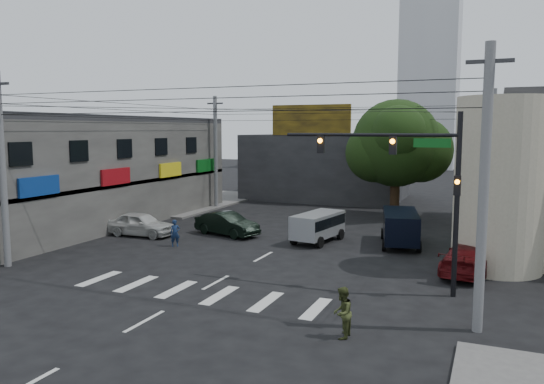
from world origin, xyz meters
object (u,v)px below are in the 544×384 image
Objects in this scene: street_tree at (396,144)px; white_compact at (141,224)px; maroon_sedan at (468,259)px; silver_minivan at (318,228)px; navy_van at (400,229)px; pedestrian_olive at (342,313)px; traffic_gantry at (413,173)px; dark_sedan at (227,224)px; utility_pole_far_right at (491,158)px; traffic_officer at (175,233)px; utility_pole_near_left at (2,171)px; utility_pole_near_right at (484,191)px; utility_pole_far_left at (216,153)px.

street_tree is 19.08m from white_compact.
silver_minivan reaches higher than maroon_sedan.
pedestrian_olive is (0.59, -14.27, -0.14)m from navy_van.
traffic_gantry is 1.58× the size of dark_sedan.
silver_minivan is 14.23m from pedestrian_olive.
utility_pole_far_right reaches higher than traffic_officer.
traffic_officer is 15.15m from pedestrian_olive.
pedestrian_olive reaches higher than dark_sedan.
utility_pole_near_left is (-14.50, -21.50, -0.87)m from street_tree.
street_tree reaches higher than traffic_officer.
pedestrian_olive is at bearing -7.50° from utility_pole_near_left.
utility_pole_near_left is at bearing 113.82° from navy_van.
pedestrian_olive is at bearing -124.21° from dark_sedan.
navy_van is at bearing -43.86° from maroon_sedan.
utility_pole_near_right reaches higher than street_tree.
utility_pole_far_right is (2.68, 17.00, -0.23)m from traffic_gantry.
utility_pole_near_right is at bearing -171.75° from navy_van.
pedestrian_olive reaches higher than maroon_sedan.
street_tree is at bearing -173.64° from pedestrian_olive.
dark_sedan is 10.42m from navy_van.
street_tree is at bearing -0.28° from navy_van.
utility_pole_far_left is at bearing 69.81° from traffic_officer.
traffic_gantry is at bearing 10.80° from utility_pole_near_left.
traffic_gantry is 18.15m from white_compact.
dark_sedan is 5.80m from silver_minivan.
utility_pole_near_left is 29.35m from utility_pole_far_right.
silver_minivan is at bearing 42.65° from utility_pole_near_left.
traffic_officer reaches higher than maroon_sedan.
utility_pole_far_left is at bearing -176.05° from street_tree.
silver_minivan is (11.96, 11.02, -3.75)m from utility_pole_near_left.
utility_pole_near_right reaches higher than traffic_gantry.
dark_sedan is at bearing 102.28° from silver_minivan.
pedestrian_olive is (2.60, -23.75, -4.65)m from street_tree.
dark_sedan is at bearing -6.39° from maroon_sedan.
utility_pole_near_left is at bearing 169.33° from white_compact.
dark_sedan is 16.96m from pedestrian_olive.
navy_van is (2.01, -9.48, -4.52)m from street_tree.
utility_pole_far_left reaches higher than street_tree.
utility_pole_far_right is 2.12× the size of white_compact.
utility_pole_far_left is 2.12× the size of white_compact.
utility_pole_near_left is 16.69m from silver_minivan.
silver_minivan is (5.79, 0.30, 0.14)m from dark_sedan.
navy_van is at bearing 110.49° from utility_pole_near_right.
silver_minivan is 2.53× the size of pedestrian_olive.
silver_minivan is 4.66m from navy_van.
utility_pole_near_left is 1.00× the size of utility_pole_near_right.
street_tree is 14.56m from utility_pole_far_left.
street_tree reaches higher than maroon_sedan.
dark_sedan reaches higher than maroon_sedan.
maroon_sedan is 3.02× the size of pedestrian_olive.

